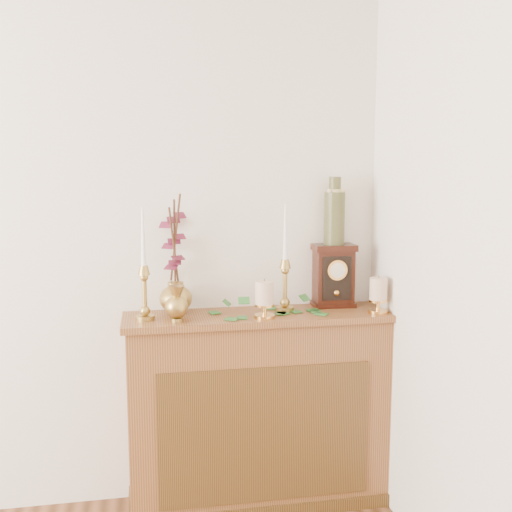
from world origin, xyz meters
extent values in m
cube|color=brown|center=(1.40, 2.10, 0.45)|extent=(1.20, 0.30, 0.90)
cube|color=brown|center=(1.40, 1.95, 0.41)|extent=(0.96, 0.01, 0.63)
cube|color=brown|center=(1.40, 2.10, 0.92)|extent=(1.24, 0.34, 0.03)
cube|color=brown|center=(1.40, 2.10, 0.03)|extent=(1.23, 0.33, 0.06)
cylinder|color=tan|center=(0.88, 2.06, 0.94)|extent=(0.08, 0.08, 0.02)
sphere|color=tan|center=(0.88, 2.06, 0.97)|extent=(0.05, 0.05, 0.05)
cylinder|color=tan|center=(0.88, 2.06, 1.04)|extent=(0.02, 0.02, 0.14)
sphere|color=tan|center=(0.88, 2.06, 1.12)|extent=(0.04, 0.04, 0.04)
cone|color=tan|center=(0.88, 2.06, 1.15)|extent=(0.05, 0.05, 0.04)
cone|color=white|center=(0.88, 2.06, 1.30)|extent=(0.02, 0.02, 0.26)
cylinder|color=tan|center=(1.53, 2.11, 0.94)|extent=(0.08, 0.08, 0.02)
sphere|color=tan|center=(1.53, 2.11, 0.97)|extent=(0.05, 0.05, 0.05)
cylinder|color=tan|center=(1.53, 2.11, 1.04)|extent=(0.02, 0.02, 0.15)
sphere|color=tan|center=(1.53, 2.11, 1.12)|extent=(0.04, 0.04, 0.04)
cone|color=tan|center=(1.53, 2.11, 1.15)|extent=(0.05, 0.05, 0.04)
cone|color=white|center=(1.53, 2.11, 1.30)|extent=(0.02, 0.02, 0.26)
cylinder|color=tan|center=(1.02, 2.00, 0.94)|extent=(0.05, 0.05, 0.02)
sphere|color=tan|center=(1.02, 2.00, 1.00)|extent=(0.10, 0.10, 0.10)
cone|color=tan|center=(1.02, 2.00, 1.07)|extent=(0.07, 0.07, 0.05)
cylinder|color=tan|center=(1.02, 2.16, 0.94)|extent=(0.06, 0.06, 0.01)
ellipsoid|color=tan|center=(1.02, 2.16, 1.00)|extent=(0.15, 0.15, 0.13)
cylinder|color=tan|center=(1.02, 2.16, 1.06)|extent=(0.07, 0.07, 0.03)
cylinder|color=#472819|center=(1.02, 2.17, 1.24)|extent=(0.05, 0.09, 0.35)
cylinder|color=#472819|center=(1.02, 2.17, 1.26)|extent=(0.01, 0.08, 0.39)
cylinder|color=#472819|center=(1.03, 2.17, 1.28)|extent=(0.05, 0.13, 0.41)
cylinder|color=#E3A64F|center=(1.41, 2.00, 0.94)|extent=(0.09, 0.09, 0.02)
cylinder|color=#E3A64F|center=(1.41, 2.00, 0.97)|extent=(0.02, 0.02, 0.04)
cylinder|color=#E3A64F|center=(1.41, 2.00, 0.99)|extent=(0.09, 0.09, 0.01)
cylinder|color=#F4E8BF|center=(1.41, 2.00, 1.05)|extent=(0.08, 0.08, 0.10)
cylinder|color=#472819|center=(1.41, 2.00, 1.10)|extent=(0.00, 0.00, 0.01)
cylinder|color=#E3A64F|center=(1.94, 2.00, 0.94)|extent=(0.09, 0.09, 0.02)
cylinder|color=#E3A64F|center=(1.94, 2.00, 0.97)|extent=(0.02, 0.02, 0.04)
cylinder|color=#E3A64F|center=(1.94, 2.00, 0.99)|extent=(0.09, 0.09, 0.01)
cylinder|color=#F4E8BF|center=(1.94, 2.00, 1.04)|extent=(0.08, 0.08, 0.10)
cylinder|color=#472819|center=(1.94, 2.00, 1.10)|extent=(0.00, 0.00, 0.01)
cube|color=#2B6827|center=(1.40, 2.09, 0.93)|extent=(0.07, 0.07, 0.00)
cube|color=#2B6827|center=(1.65, 2.14, 0.93)|extent=(0.06, 0.07, 0.00)
cube|color=#2B6827|center=(1.46, 2.08, 0.93)|extent=(0.07, 0.07, 0.00)
cube|color=#2B6827|center=(1.35, 2.00, 0.93)|extent=(0.07, 0.07, 0.00)
cube|color=#2B6827|center=(1.63, 2.00, 0.93)|extent=(0.06, 0.07, 0.00)
cube|color=#2B6827|center=(1.38, 2.01, 0.93)|extent=(0.06, 0.06, 0.00)
cube|color=#2B6827|center=(1.50, 2.07, 0.93)|extent=(0.06, 0.05, 0.00)
cube|color=#2B6827|center=(1.31, 2.06, 0.93)|extent=(0.07, 0.06, 0.00)
cube|color=#2B6827|center=(1.35, 2.14, 0.93)|extent=(0.06, 0.05, 0.00)
cube|color=#2B6827|center=(1.60, 2.00, 0.93)|extent=(0.06, 0.07, 0.00)
cube|color=#2B6827|center=(1.19, 2.11, 0.93)|extent=(0.06, 0.07, 0.00)
cube|color=#2B6827|center=(1.25, 2.09, 0.99)|extent=(0.05, 0.06, 0.03)
cube|color=#2B6827|center=(1.32, 2.03, 1.01)|extent=(0.06, 0.05, 0.03)
cube|color=#2B6827|center=(1.61, 2.08, 1.00)|extent=(0.06, 0.05, 0.03)
cube|color=#36130A|center=(1.78, 2.19, 0.94)|extent=(0.20, 0.14, 0.02)
cube|color=#36130A|center=(1.78, 2.19, 1.07)|extent=(0.18, 0.12, 0.26)
cube|color=#36130A|center=(1.78, 2.19, 1.22)|extent=(0.20, 0.14, 0.03)
cube|color=black|center=(1.78, 2.13, 1.08)|extent=(0.14, 0.01, 0.21)
cylinder|color=gold|center=(1.78, 2.12, 1.12)|extent=(0.10, 0.01, 0.10)
cylinder|color=silver|center=(1.78, 2.12, 1.12)|extent=(0.07, 0.01, 0.07)
sphere|color=gold|center=(1.78, 2.13, 1.01)|extent=(0.03, 0.03, 0.03)
cylinder|color=black|center=(1.78, 2.19, 1.36)|extent=(0.10, 0.10, 0.25)
cylinder|color=black|center=(1.78, 2.19, 1.51)|extent=(0.06, 0.06, 0.08)
cylinder|color=tan|center=(1.78, 2.19, 1.48)|extent=(0.07, 0.07, 0.02)
camera|label=1|loc=(0.90, -0.55, 1.58)|focal=42.00mm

